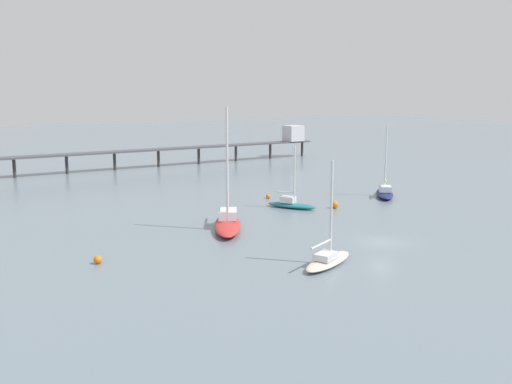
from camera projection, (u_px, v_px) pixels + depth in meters
ground_plane at (381, 242)px, 50.82m from camera, size 400.00×400.00×0.00m
pier at (195, 145)px, 105.15m from camera, size 74.84×3.58×6.47m
sailboat_teal at (291, 203)px, 65.70m from camera, size 4.43×6.06×7.25m
sailboat_navy at (385, 192)px, 72.69m from camera, size 6.35×6.83×9.01m
sailboat_red at (228, 222)px, 55.61m from camera, size 7.19×9.76×11.92m
sailboat_cream at (328, 259)px, 43.95m from camera, size 6.64×4.27×8.19m
mooring_buoy_near at (268, 196)px, 71.58m from camera, size 0.58×0.58×0.58m
mooring_buoy_mid at (98, 260)px, 44.36m from camera, size 0.67×0.67×0.67m
mooring_buoy_far at (335, 204)px, 65.58m from camera, size 0.88×0.88×0.88m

